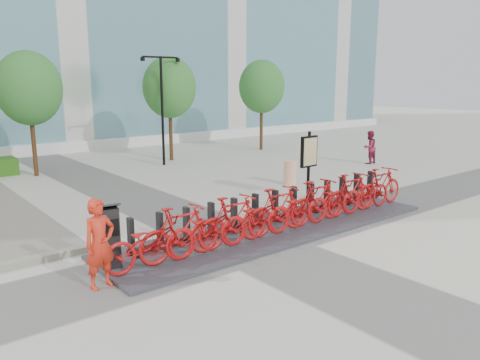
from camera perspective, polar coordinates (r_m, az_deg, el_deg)
ground at (r=11.43m, az=0.80°, el=-7.75°), size 120.00×120.00×0.00m
tree_1 at (r=21.00m, az=-24.35°, el=10.13°), size 2.60×2.60×5.10m
tree_2 at (r=23.51m, az=-8.60°, el=11.09°), size 2.60×2.60×5.10m
tree_3 at (r=27.04m, az=2.65°, el=11.28°), size 2.60×2.60×5.10m
streetlamp at (r=22.16m, az=-9.51°, el=9.85°), size 2.00×0.20×5.00m
dock_pad at (r=12.44m, az=4.56°, el=-5.94°), size 9.60×2.40×0.08m
dock_rail_posts at (r=12.92m, az=4.51°, el=-3.12°), size 8.74×0.50×0.85m
bike_0 at (r=9.82m, az=-10.88°, el=-7.45°), size 2.06×0.72×1.08m
bike_1 at (r=10.14m, az=-7.28°, el=-6.36°), size 2.00×0.56×1.20m
bike_2 at (r=10.53m, az=-3.91°, el=-5.94°), size 2.06×0.72×1.08m
bike_3 at (r=10.92m, az=-0.81°, el=-4.94°), size 2.00×0.56×1.20m
bike_4 at (r=11.37m, az=2.07°, el=-4.57°), size 2.06×0.72×1.08m
bike_5 at (r=11.82m, az=4.72°, el=-3.66°), size 2.00×0.56×1.20m
bike_6 at (r=12.33m, az=7.15°, el=-3.36°), size 2.06×0.72×1.08m
bike_7 at (r=12.82m, az=9.40°, el=-2.55°), size 2.00×0.56×1.20m
bike_8 at (r=13.37m, az=11.46°, el=-2.30°), size 2.06×0.72×1.08m
bike_9 at (r=13.90m, az=13.38°, el=-1.60°), size 2.00×0.56×1.20m
bike_10 at (r=14.48m, az=15.13°, el=-1.40°), size 2.06×0.72×1.08m
bike_11 at (r=15.04m, az=16.77°, el=-0.77°), size 2.00×0.56×1.20m
kiosk at (r=9.99m, az=-15.55°, el=-6.61°), size 0.47×0.41×1.38m
worker_red at (r=9.21m, az=-16.73°, el=-7.44°), size 0.69×0.51×1.73m
pedestrian at (r=23.24m, az=15.49°, el=3.86°), size 0.77×0.60×1.58m
construction_barrel at (r=17.93m, az=6.11°, el=0.91°), size 0.57×0.57×0.92m
map_sign at (r=15.61m, az=8.41°, el=3.10°), size 0.75×0.16×2.26m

